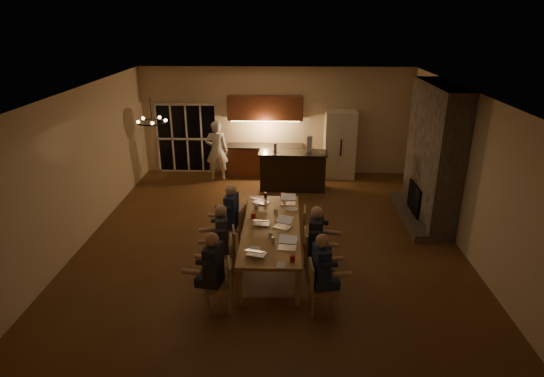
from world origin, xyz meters
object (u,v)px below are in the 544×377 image
(chair_left_far, at_px, (233,226))
(chair_right_far, at_px, (314,229))
(person_right_near, at_px, (321,273))
(chandelier, at_px, (152,122))
(mug_mid, at_px, (276,211))
(laptop_d, at_px, (282,222))
(laptop_f, at_px, (288,199))
(standing_person, at_px, (217,151))
(bar_bottle, at_px, (275,148))
(chair_left_near, at_px, (218,287))
(chair_right_near, at_px, (323,287))
(person_left_mid, at_px, (222,239))
(chair_right_mid, at_px, (316,252))
(plate_left, at_px, (254,250))
(redcup_near, at_px, (292,258))
(laptop_e, at_px, (261,198))
(mug_back, at_px, (256,207))
(bar_island, at_px, (293,171))
(can_cola, at_px, (265,195))
(laptop_b, at_px, (287,243))
(refrigerator, at_px, (340,144))
(redcup_far, at_px, (283,196))
(plate_far, at_px, (292,209))
(chair_left_mid, at_px, (224,251))
(bar_blender, at_px, (310,144))
(person_left_far, at_px, (232,216))
(laptop_a, at_px, (257,249))
(redcup_mid, at_px, (253,216))
(person_left_near, at_px, (214,271))
(mug_front, at_px, (270,235))
(person_right_mid, at_px, (316,241))
(dining_table, at_px, (271,243))

(chair_left_far, xyz_separation_m, chair_right_far, (1.69, -0.09, 0.00))
(person_right_near, bearing_deg, chandelier, 50.60)
(mug_mid, bearing_deg, laptop_d, -77.66)
(chandelier, distance_m, laptop_f, 3.29)
(standing_person, xyz_separation_m, bar_bottle, (1.72, -0.71, 0.31))
(chair_left_near, xyz_separation_m, laptop_f, (1.15, 2.77, 0.42))
(mug_mid, bearing_deg, chair_right_near, -69.67)
(person_left_mid, distance_m, mug_mid, 1.45)
(chair_left_far, height_order, chair_right_mid, same)
(plate_left, xyz_separation_m, bar_bottle, (0.24, 4.94, 0.44))
(redcup_near, xyz_separation_m, plate_left, (-0.66, 0.38, -0.05))
(laptop_e, bearing_deg, mug_back, 102.23)
(mug_mid, relative_size, bar_bottle, 0.42)
(bar_island, distance_m, can_cola, 2.60)
(person_left_mid, height_order, laptop_b, person_left_mid)
(bar_island, xyz_separation_m, person_left_mid, (-1.37, -4.42, 0.15))
(refrigerator, distance_m, chair_left_near, 7.26)
(chair_right_far, distance_m, redcup_far, 1.20)
(standing_person, bearing_deg, plate_far, 116.57)
(chair_left_mid, distance_m, laptop_f, 2.03)
(chair_left_near, xyz_separation_m, chair_right_near, (1.72, 0.04, 0.00))
(refrigerator, xyz_separation_m, chair_left_mid, (-2.73, -5.53, -0.55))
(plate_left, xyz_separation_m, bar_blender, (1.18, 4.98, 0.54))
(laptop_e, height_order, mug_back, laptop_e)
(plate_left, bearing_deg, person_left_far, 110.40)
(laptop_a, height_order, plate_far, laptop_a)
(bar_island, xyz_separation_m, redcup_mid, (-0.84, -3.62, 0.27))
(chair_right_far, relative_size, plate_far, 3.51)
(person_left_near, height_order, person_left_far, same)
(chair_right_mid, bearing_deg, chair_left_far, 53.67)
(standing_person, distance_m, laptop_d, 5.12)
(plate_far, bearing_deg, mug_front, -107.90)
(mug_front, bearing_deg, redcup_near, -65.35)
(redcup_mid, bearing_deg, person_left_far, 152.07)
(bar_island, distance_m, mug_mid, 3.38)
(laptop_b, xyz_separation_m, redcup_mid, (-0.68, 1.23, -0.05))
(chair_right_far, bearing_deg, redcup_far, 39.17)
(person_right_mid, height_order, redcup_near, person_right_mid)
(redcup_mid, distance_m, can_cola, 1.14)
(redcup_far, bearing_deg, laptop_f, -70.58)
(chair_left_near, bearing_deg, chair_right_far, 132.34)
(person_left_near, bearing_deg, bar_blender, 173.53)
(standing_person, relative_size, laptop_d, 5.55)
(plate_far, bearing_deg, laptop_d, -102.86)
(person_left_mid, bearing_deg, mug_back, 146.93)
(dining_table, height_order, plate_far, plate_far)
(chair_left_far, relative_size, can_cola, 7.42)
(bar_island, relative_size, chair_left_far, 2.11)
(mug_front, bearing_deg, laptop_b, -53.06)
(chair_left_mid, distance_m, person_left_far, 1.09)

